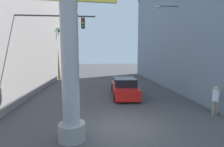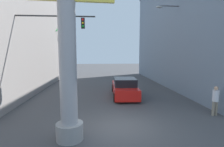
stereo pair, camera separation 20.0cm
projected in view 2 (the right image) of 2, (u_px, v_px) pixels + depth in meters
ground_plane at (108, 88)px, 18.26m from camera, size 87.61×87.61×0.00m
building_right at (194, 28)px, 19.92m from camera, size 7.72×22.05×12.98m
street_lamp at (180, 40)px, 15.81m from camera, size 2.76×0.28×7.88m
traffic_light_mast at (38, 42)px, 11.73m from camera, size 5.66×0.32×6.14m
car_lead at (125, 88)px, 14.49m from camera, size 2.14×5.02×1.56m
palm_tree_near_right at (206, 27)px, 12.85m from camera, size 2.45×2.45×9.44m
palm_tree_far_left at (58, 48)px, 24.19m from camera, size 3.35×3.41×7.18m
pedestrian_by_sign at (215, 99)px, 9.93m from camera, size 0.38×0.38×1.70m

